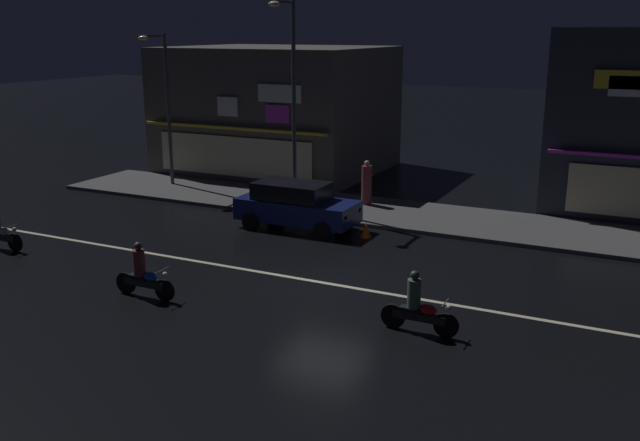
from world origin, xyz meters
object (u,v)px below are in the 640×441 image
object	(u,v)px
streetlamp_west	(164,97)
motorcycle_lead	(418,307)
streetlamp_mid	(291,90)
motorcycle_trailing_far	(143,275)
pedestrian_on_sidewalk	(367,184)
traffic_cone	(366,230)
parked_car_near_kerb	(296,205)

from	to	relation	value
streetlamp_west	motorcycle_lead	xyz separation A→B (m)	(15.08, -10.12, -3.44)
streetlamp_mid	motorcycle_trailing_far	xyz separation A→B (m)	(0.85, -9.97, -4.07)
pedestrian_on_sidewalk	motorcycle_lead	bearing A→B (deg)	-140.88
motorcycle_trailing_far	traffic_cone	world-z (taller)	motorcycle_trailing_far
pedestrian_on_sidewalk	traffic_cone	distance (m)	4.25
streetlamp_mid	traffic_cone	distance (m)	6.37
motorcycle_trailing_far	motorcycle_lead	bearing A→B (deg)	-166.04
motorcycle_lead	traffic_cone	distance (m)	7.89
streetlamp_mid	traffic_cone	bearing A→B (deg)	-28.48
streetlamp_west	motorcycle_trailing_far	xyz separation A→B (m)	(7.81, -11.17, -3.44)
motorcycle_lead	motorcycle_trailing_far	world-z (taller)	same
pedestrian_on_sidewalk	traffic_cone	bearing A→B (deg)	-146.78
streetlamp_west	parked_car_near_kerb	bearing A→B (deg)	-22.50
streetlamp_west	pedestrian_on_sidewalk	world-z (taller)	streetlamp_west
streetlamp_west	traffic_cone	bearing A→B (deg)	-17.13
motorcycle_trailing_far	parked_car_near_kerb	bearing A→B (deg)	-87.91
pedestrian_on_sidewalk	streetlamp_mid	bearing A→B (deg)	135.77
motorcycle_trailing_far	traffic_cone	size ratio (longest dim) A/B	3.45
pedestrian_on_sidewalk	traffic_cone	size ratio (longest dim) A/B	3.23
streetlamp_west	pedestrian_on_sidewalk	distance (m)	9.91
pedestrian_on_sidewalk	streetlamp_west	bearing A→B (deg)	104.02
streetlamp_mid	motorcycle_trailing_far	bearing A→B (deg)	-85.10
traffic_cone	parked_car_near_kerb	bearing A→B (deg)	-178.83
streetlamp_west	traffic_cone	xyz separation A→B (m)	(10.99, -3.39, -3.79)
traffic_cone	motorcycle_trailing_far	bearing A→B (deg)	-112.24
parked_car_near_kerb	motorcycle_lead	xyz separation A→B (m)	(6.77, -6.68, -0.24)
pedestrian_on_sidewalk	motorcycle_lead	world-z (taller)	pedestrian_on_sidewalk
pedestrian_on_sidewalk	parked_car_near_kerb	xyz separation A→B (m)	(-1.09, -3.94, -0.08)
motorcycle_lead	pedestrian_on_sidewalk	bearing A→B (deg)	-70.30
traffic_cone	streetlamp_mid	bearing A→B (deg)	151.52
streetlamp_west	pedestrian_on_sidewalk	bearing A→B (deg)	3.05
motorcycle_trailing_far	traffic_cone	xyz separation A→B (m)	(3.18, 7.78, -0.36)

